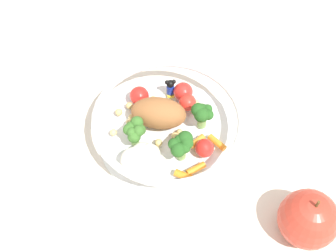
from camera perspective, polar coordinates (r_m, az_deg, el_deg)
The scene contains 4 objects.
ground_plane at distance 0.70m, azimuth 0.85°, elevation -1.90°, with size 2.40×2.40×0.00m, color silver.
food_container at distance 0.67m, azimuth -0.56°, elevation -0.47°, with size 0.22×0.22×0.06m.
loose_apple at distance 0.62m, azimuth 16.91°, elevation -10.93°, with size 0.08×0.08×0.09m.
folded_napkin at distance 0.78m, azimuth -17.43°, elevation 3.68°, with size 0.12×0.15×0.01m, color white.
Camera 1 is at (-0.01, 0.37, 0.59)m, focal length 49.40 mm.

